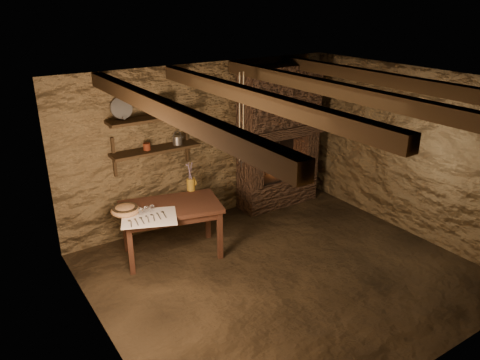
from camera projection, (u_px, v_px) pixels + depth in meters
floor at (284, 273)px, 5.94m from camera, size 4.50×4.50×0.00m
back_wall at (204, 144)px, 7.05m from camera, size 4.50×0.04×2.40m
front_wall at (436, 262)px, 3.95m from camera, size 4.50×0.04×2.40m
left_wall at (98, 237)px, 4.35m from camera, size 0.04×4.00×2.40m
right_wall at (411, 153)px, 6.65m from camera, size 0.04×4.00×2.40m
ceiling at (291, 84)px, 5.05m from camera, size 4.50×4.00×0.04m
beam_far_left at (165, 110)px, 4.32m from camera, size 0.14×3.95×0.16m
beam_mid_left at (253, 97)px, 4.83m from camera, size 0.14×3.95×0.16m
beam_mid_right at (325, 87)px, 5.34m from camera, size 0.14×3.95×0.16m
beam_far_right at (384, 79)px, 5.86m from camera, size 0.14×3.95×0.16m
shelf_lower at (156, 150)px, 6.45m from camera, size 1.25×0.30×0.04m
shelf_upper at (153, 118)px, 6.29m from camera, size 1.25×0.30×0.04m
hearth at (279, 133)px, 7.50m from camera, size 1.43×0.51×2.30m
work_table at (172, 228)px, 6.23m from camera, size 1.43×1.03×0.74m
linen_cloth at (149, 217)px, 5.76m from camera, size 0.82×0.75×0.01m
pewter_cutlery_row at (150, 217)px, 5.74m from camera, size 0.60×0.41×0.01m
drinking_glasses at (146, 210)px, 5.85m from camera, size 0.21×0.06×0.09m
stoneware_jug at (191, 179)px, 6.51m from camera, size 0.14×0.14×0.40m
wooden_bowl at (125, 210)px, 5.86m from camera, size 0.43×0.43×0.13m
iron_stockpot at (164, 108)px, 6.32m from camera, size 0.33×0.33×0.19m
tin_pan at (121, 108)px, 6.10m from camera, size 0.29×0.13×0.29m
small_kettle at (177, 140)px, 6.60m from camera, size 0.19×0.15×0.19m
rusty_tin at (147, 147)px, 6.36m from camera, size 0.12×0.12×0.10m
red_pot at (279, 164)px, 7.64m from camera, size 0.27×0.27×0.54m
hanging_ropes at (241, 117)px, 6.12m from camera, size 0.08×0.08×1.20m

